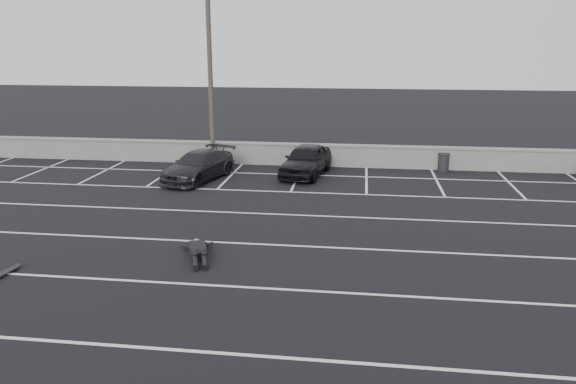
# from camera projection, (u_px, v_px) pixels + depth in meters

# --- Properties ---
(ground) EXTENTS (120.00, 120.00, 0.00)m
(ground) POSITION_uv_depth(u_px,v_px,m) (204.00, 285.00, 13.81)
(ground) COLOR black
(ground) RESTS_ON ground
(seawall) EXTENTS (50.00, 0.45, 1.06)m
(seawall) POSITION_uv_depth(u_px,v_px,m) (283.00, 154.00, 27.06)
(seawall) COLOR gray
(seawall) RESTS_ON ground
(stall_lines) EXTENTS (36.00, 20.05, 0.01)m
(stall_lines) POSITION_uv_depth(u_px,v_px,m) (239.00, 228.00, 18.03)
(stall_lines) COLOR silver
(stall_lines) RESTS_ON ground
(car_left) EXTENTS (2.32, 4.28, 1.38)m
(car_left) POSITION_uv_depth(u_px,v_px,m) (306.00, 160.00, 24.94)
(car_left) COLOR black
(car_left) RESTS_ON ground
(car_right) EXTENTS (2.78, 4.52, 1.22)m
(car_right) POSITION_uv_depth(u_px,v_px,m) (198.00, 166.00, 24.14)
(car_right) COLOR black
(car_right) RESTS_ON ground
(utility_pole) EXTENTS (1.11, 0.22, 8.31)m
(utility_pole) POSITION_uv_depth(u_px,v_px,m) (210.00, 77.00, 25.76)
(utility_pole) COLOR #4C4238
(utility_pole) RESTS_ON ground
(trash_bin) EXTENTS (0.67, 0.67, 0.83)m
(trash_bin) POSITION_uv_depth(u_px,v_px,m) (443.00, 162.00, 25.76)
(trash_bin) COLOR black
(trash_bin) RESTS_ON ground
(person) EXTENTS (2.58, 3.13, 0.50)m
(person) POSITION_uv_depth(u_px,v_px,m) (197.00, 245.00, 15.79)
(person) COLOR black
(person) RESTS_ON ground
(skateboard) EXTENTS (0.29, 0.76, 0.09)m
(skateboard) POSITION_uv_depth(u_px,v_px,m) (6.00, 272.00, 14.41)
(skateboard) COLOR black
(skateboard) RESTS_ON ground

